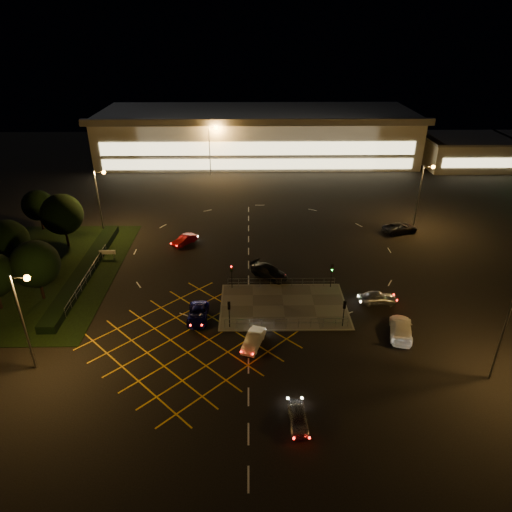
{
  "coord_description": "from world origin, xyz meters",
  "views": [
    {
      "loc": [
        -1.76,
        -45.47,
        29.08
      ],
      "look_at": [
        -1.02,
        6.67,
        2.0
      ],
      "focal_mm": 32.0,
      "sensor_mm": 36.0,
      "label": 1
    }
  ],
  "objects_px": {
    "car_queue_white": "(253,340)",
    "car_approach_white": "(401,329)",
    "car_left_blue": "(198,314)",
    "car_far_dkgrey": "(269,271)",
    "signal_sw": "(229,309)",
    "signal_se": "(344,308)",
    "car_near_silver": "(298,418)",
    "signal_ne": "(332,271)",
    "car_east_grey": "(400,228)",
    "car_circ_red": "(185,240)",
    "car_right_silver": "(377,298)",
    "signal_nw": "(232,271)"
  },
  "relations": [
    {
      "from": "signal_se",
      "to": "car_near_silver",
      "type": "xyz_separation_m",
      "value": [
        -5.99,
        -12.99,
        -1.74
      ]
    },
    {
      "from": "signal_se",
      "to": "car_near_silver",
      "type": "bearing_deg",
      "value": 65.23
    },
    {
      "from": "car_circ_red",
      "to": "car_approach_white",
      "type": "height_order",
      "value": "car_approach_white"
    },
    {
      "from": "signal_nw",
      "to": "car_near_silver",
      "type": "xyz_separation_m",
      "value": [
        6.01,
        -20.97,
        -1.74
      ]
    },
    {
      "from": "car_far_dkgrey",
      "to": "car_left_blue",
      "type": "bearing_deg",
      "value": 179.16
    },
    {
      "from": "car_right_silver",
      "to": "signal_se",
      "type": "bearing_deg",
      "value": 131.32
    },
    {
      "from": "car_left_blue",
      "to": "car_queue_white",
      "type": "bearing_deg",
      "value": -38.48
    },
    {
      "from": "car_circ_red",
      "to": "car_approach_white",
      "type": "xyz_separation_m",
      "value": [
        25.04,
        -21.93,
        0.12
      ]
    },
    {
      "from": "signal_se",
      "to": "car_left_blue",
      "type": "xyz_separation_m",
      "value": [
        -15.5,
        1.66,
        -1.71
      ]
    },
    {
      "from": "signal_se",
      "to": "car_near_silver",
      "type": "distance_m",
      "value": 14.41
    },
    {
      "from": "car_far_dkgrey",
      "to": "car_right_silver",
      "type": "height_order",
      "value": "car_far_dkgrey"
    },
    {
      "from": "signal_se",
      "to": "signal_sw",
      "type": "bearing_deg",
      "value": 0.0
    },
    {
      "from": "car_far_dkgrey",
      "to": "signal_ne",
      "type": "bearing_deg",
      "value": -70.06
    },
    {
      "from": "car_near_silver",
      "to": "car_right_silver",
      "type": "xyz_separation_m",
      "value": [
        10.82,
        17.51,
        0.11
      ]
    },
    {
      "from": "car_left_blue",
      "to": "signal_se",
      "type": "bearing_deg",
      "value": -6.72
    },
    {
      "from": "signal_se",
      "to": "car_east_grey",
      "type": "height_order",
      "value": "signal_se"
    },
    {
      "from": "signal_se",
      "to": "car_right_silver",
      "type": "xyz_separation_m",
      "value": [
        4.82,
        4.53,
        -1.63
      ]
    },
    {
      "from": "signal_nw",
      "to": "car_near_silver",
      "type": "distance_m",
      "value": 21.89
    },
    {
      "from": "car_left_blue",
      "to": "car_east_grey",
      "type": "height_order",
      "value": "car_east_grey"
    },
    {
      "from": "signal_sw",
      "to": "car_circ_red",
      "type": "xyz_separation_m",
      "value": [
        -7.29,
        20.47,
        -1.71
      ]
    },
    {
      "from": "car_left_blue",
      "to": "car_far_dkgrey",
      "type": "relative_size",
      "value": 0.91
    },
    {
      "from": "signal_ne",
      "to": "car_queue_white",
      "type": "distance_m",
      "value": 14.63
    },
    {
      "from": "signal_ne",
      "to": "car_east_grey",
      "type": "distance_m",
      "value": 20.95
    },
    {
      "from": "signal_se",
      "to": "car_circ_red",
      "type": "relative_size",
      "value": 0.79
    },
    {
      "from": "car_left_blue",
      "to": "car_circ_red",
      "type": "xyz_separation_m",
      "value": [
        -3.79,
        18.82,
        0.01
      ]
    },
    {
      "from": "car_far_dkgrey",
      "to": "car_circ_red",
      "type": "bearing_deg",
      "value": 91.61
    },
    {
      "from": "car_queue_white",
      "to": "car_right_silver",
      "type": "xyz_separation_m",
      "value": [
        14.33,
        7.53,
        0.06
      ]
    },
    {
      "from": "signal_sw",
      "to": "signal_ne",
      "type": "distance_m",
      "value": 14.41
    },
    {
      "from": "car_queue_white",
      "to": "car_approach_white",
      "type": "xyz_separation_m",
      "value": [
        15.25,
        1.55,
        0.11
      ]
    },
    {
      "from": "car_near_silver",
      "to": "car_queue_white",
      "type": "height_order",
      "value": "car_queue_white"
    },
    {
      "from": "car_east_grey",
      "to": "car_near_silver",
      "type": "bearing_deg",
      "value": 136.11
    },
    {
      "from": "car_queue_white",
      "to": "car_left_blue",
      "type": "bearing_deg",
      "value": 160.27
    },
    {
      "from": "car_circ_red",
      "to": "signal_sw",
      "type": "bearing_deg",
      "value": -31.1
    },
    {
      "from": "signal_sw",
      "to": "car_near_silver",
      "type": "height_order",
      "value": "signal_sw"
    },
    {
      "from": "signal_ne",
      "to": "car_left_blue",
      "type": "relative_size",
      "value": 0.67
    },
    {
      "from": "signal_ne",
      "to": "signal_nw",
      "type": "bearing_deg",
      "value": 180.0
    },
    {
      "from": "signal_ne",
      "to": "car_queue_white",
      "type": "xyz_separation_m",
      "value": [
        -9.5,
        -10.99,
        -1.69
      ]
    },
    {
      "from": "car_approach_white",
      "to": "car_east_grey",
      "type": "bearing_deg",
      "value": -91.98
    },
    {
      "from": "signal_nw",
      "to": "car_far_dkgrey",
      "type": "height_order",
      "value": "signal_nw"
    },
    {
      "from": "signal_se",
      "to": "car_left_blue",
      "type": "distance_m",
      "value": 15.68
    },
    {
      "from": "car_left_blue",
      "to": "car_right_silver",
      "type": "bearing_deg",
      "value": 7.41
    },
    {
      "from": "signal_nw",
      "to": "car_east_grey",
      "type": "height_order",
      "value": "signal_nw"
    },
    {
      "from": "car_near_silver",
      "to": "car_circ_red",
      "type": "relative_size",
      "value": 0.91
    },
    {
      "from": "signal_ne",
      "to": "car_circ_red",
      "type": "xyz_separation_m",
      "value": [
        -19.29,
        12.49,
        -1.71
      ]
    },
    {
      "from": "signal_ne",
      "to": "car_circ_red",
      "type": "relative_size",
      "value": 0.79
    },
    {
      "from": "signal_se",
      "to": "car_approach_white",
      "type": "distance_m",
      "value": 6.14
    },
    {
      "from": "signal_ne",
      "to": "car_far_dkgrey",
      "type": "xyz_separation_m",
      "value": [
        -7.39,
        2.81,
        -1.62
      ]
    },
    {
      "from": "car_near_silver",
      "to": "car_right_silver",
      "type": "height_order",
      "value": "car_right_silver"
    },
    {
      "from": "signal_sw",
      "to": "car_far_dkgrey",
      "type": "xyz_separation_m",
      "value": [
        4.61,
        10.79,
        -1.62
      ]
    },
    {
      "from": "car_left_blue",
      "to": "car_approach_white",
      "type": "distance_m",
      "value": 21.47
    }
  ]
}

